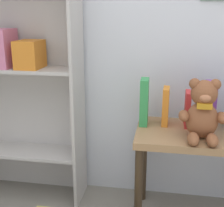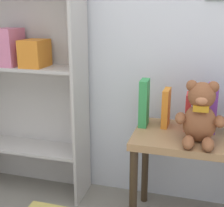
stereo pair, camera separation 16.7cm
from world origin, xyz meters
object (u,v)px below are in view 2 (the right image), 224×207
Objects in this scene: book_standing_orange at (166,108)px; book_standing_purple at (212,108)px; bookshelf_side at (26,51)px; teddy_bear at (200,115)px; book_standing_green at (144,103)px; book_standing_red at (188,111)px; display_table at (196,151)px.

book_standing_orange is 0.23m from book_standing_purple.
bookshelf_side is 1.10m from book_standing_purple.
book_standing_green is (-0.29, 0.16, -0.01)m from teddy_bear.
book_standing_purple is (0.23, 0.00, 0.02)m from book_standing_orange.
book_standing_green is 0.12m from book_standing_orange.
book_standing_purple is at bearing 5.45° from book_standing_red.
bookshelf_side reaches higher than book_standing_purple.
display_table is 2.52× the size of book_standing_green.
book_standing_green reaches higher than book_standing_red.
book_standing_orange is (0.11, 0.02, -0.02)m from book_standing_green.
display_table is 0.27m from book_standing_orange.
book_standing_purple is (1.07, -0.07, -0.24)m from bookshelf_side.
book_standing_red is at bearing -176.76° from book_standing_purple.
book_standing_orange is (-0.17, 0.18, -0.03)m from teddy_bear.
bookshelf_side is at bearing 175.77° from book_standing_red.
bookshelf_side is at bearing 177.44° from book_standing_orange.
teddy_bear reaches higher than book_standing_orange.
teddy_bear reaches higher than book_standing_red.
book_standing_purple is at bearing 2.14° from book_standing_orange.
book_standing_red is 0.78× the size of book_standing_purple.
book_standing_green is 0.34m from book_standing_purple.
teddy_bear is 1.45× the size of book_standing_orange.
teddy_bear is at bearing -43.62° from book_standing_orange.
bookshelf_side is 0.77m from book_standing_green.
book_standing_orange is at bearing 134.36° from teddy_bear.
display_table is at bearing -124.41° from book_standing_purple.
book_standing_purple is at bearing 57.42° from display_table.
book_standing_green is 1.32× the size of book_standing_red.
display_table is 2.15× the size of teddy_bear.
bookshelf_side is 1.07m from teddy_bear.
book_standing_red is at bearing 109.41° from teddy_bear.
bookshelf_side is at bearing 172.09° from book_standing_green.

